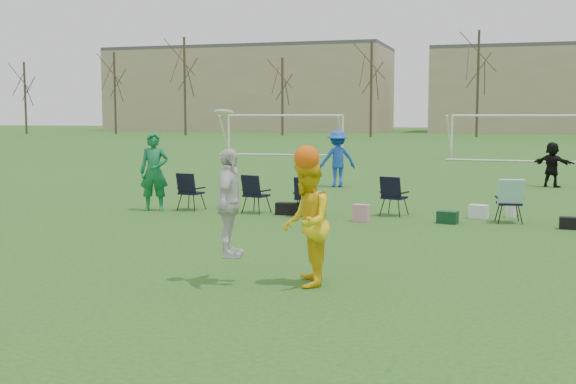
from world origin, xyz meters
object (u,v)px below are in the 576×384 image
(fielder_green_near, at_px, (154,172))
(fielder_black, at_px, (552,164))
(goal_left, at_px, (285,123))
(goal_mid, at_px, (521,124))
(center_contest, at_px, (281,215))
(fielder_blue, at_px, (337,159))

(fielder_green_near, relative_size, fielder_black, 1.30)
(goal_left, xyz_separation_m, goal_mid, (14.00, -2.00, 0.00))
(center_contest, xyz_separation_m, goal_left, (-10.35, 33.36, 0.90))
(fielder_black, bearing_deg, fielder_blue, 45.44)
(fielder_green_near, xyz_separation_m, center_contest, (5.56, -6.79, 0.03))
(fielder_black, distance_m, center_contest, 16.83)
(fielder_blue, xyz_separation_m, center_contest, (2.46, -14.08, 0.07))
(goal_mid, bearing_deg, fielder_green_near, -106.55)
(center_contest, bearing_deg, goal_mid, 83.36)
(fielder_black, height_order, center_contest, center_contest)
(fielder_black, relative_size, center_contest, 0.61)
(fielder_black, relative_size, goal_left, 0.21)
(fielder_green_near, relative_size, fielder_blue, 1.04)
(center_contest, xyz_separation_m, goal_mid, (3.65, 31.36, 0.90))
(fielder_blue, distance_m, goal_left, 20.85)
(fielder_blue, relative_size, goal_mid, 0.26)
(fielder_green_near, xyz_separation_m, fielder_blue, (3.10, 7.29, -0.04))
(goal_left, bearing_deg, fielder_green_near, -84.78)
(fielder_black, xyz_separation_m, goal_mid, (-0.87, 15.15, 1.15))
(goal_mid, bearing_deg, center_contest, -92.64)
(fielder_blue, bearing_deg, goal_left, -94.40)
(goal_left, bearing_deg, fielder_black, -54.07)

